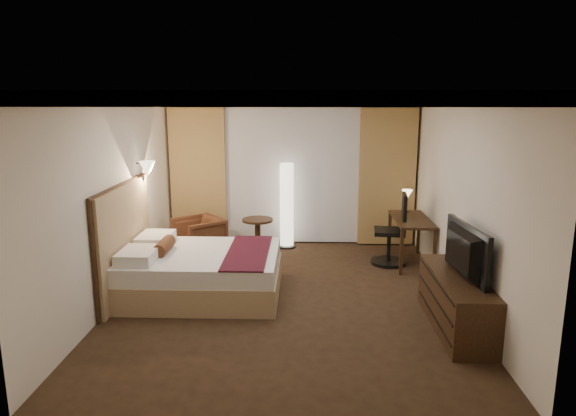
{
  "coord_description": "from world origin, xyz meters",
  "views": [
    {
      "loc": [
        0.23,
        -6.53,
        2.65
      ],
      "look_at": [
        0.0,
        0.4,
        1.15
      ],
      "focal_mm": 32.0,
      "sensor_mm": 36.0,
      "label": 1
    }
  ],
  "objects_px": {
    "floor_lamp": "(287,206)",
    "dresser": "(456,302)",
    "side_table": "(258,235)",
    "television": "(457,249)",
    "desk": "(411,241)",
    "office_chair": "(389,229)",
    "armchair": "(199,235)",
    "bed": "(203,273)"
  },
  "relations": [
    {
      "from": "floor_lamp",
      "to": "dresser",
      "type": "relative_size",
      "value": 0.93
    },
    {
      "from": "floor_lamp",
      "to": "side_table",
      "type": "bearing_deg",
      "value": -148.82
    },
    {
      "from": "floor_lamp",
      "to": "television",
      "type": "bearing_deg",
      "value": -57.61
    },
    {
      "from": "desk",
      "to": "floor_lamp",
      "type": "bearing_deg",
      "value": 157.51
    },
    {
      "from": "side_table",
      "to": "office_chair",
      "type": "bearing_deg",
      "value": -15.29
    },
    {
      "from": "office_chair",
      "to": "dresser",
      "type": "relative_size",
      "value": 0.71
    },
    {
      "from": "office_chair",
      "to": "dresser",
      "type": "bearing_deg",
      "value": -73.63
    },
    {
      "from": "side_table",
      "to": "office_chair",
      "type": "distance_m",
      "value": 2.27
    },
    {
      "from": "office_chair",
      "to": "floor_lamp",
      "type": "bearing_deg",
      "value": 158.55
    },
    {
      "from": "side_table",
      "to": "television",
      "type": "height_order",
      "value": "television"
    },
    {
      "from": "floor_lamp",
      "to": "armchair",
      "type": "bearing_deg",
      "value": -158.25
    },
    {
      "from": "side_table",
      "to": "desk",
      "type": "relative_size",
      "value": 0.48
    },
    {
      "from": "desk",
      "to": "dresser",
      "type": "height_order",
      "value": "desk"
    },
    {
      "from": "armchair",
      "to": "desk",
      "type": "height_order",
      "value": "desk"
    },
    {
      "from": "television",
      "to": "bed",
      "type": "bearing_deg",
      "value": 67.17
    },
    {
      "from": "bed",
      "to": "dresser",
      "type": "bearing_deg",
      "value": -16.9
    },
    {
      "from": "side_table",
      "to": "office_chair",
      "type": "relative_size",
      "value": 0.5
    },
    {
      "from": "side_table",
      "to": "office_chair",
      "type": "xyz_separation_m",
      "value": [
        2.18,
        -0.59,
        0.29
      ]
    },
    {
      "from": "armchair",
      "to": "desk",
      "type": "xyz_separation_m",
      "value": [
        3.51,
        -0.26,
        0.01
      ]
    },
    {
      "from": "desk",
      "to": "dresser",
      "type": "relative_size",
      "value": 0.75
    },
    {
      "from": "armchair",
      "to": "office_chair",
      "type": "distance_m",
      "value": 3.17
    },
    {
      "from": "armchair",
      "to": "floor_lamp",
      "type": "distance_m",
      "value": 1.63
    },
    {
      "from": "armchair",
      "to": "television",
      "type": "relative_size",
      "value": 0.66
    },
    {
      "from": "floor_lamp",
      "to": "desk",
      "type": "xyz_separation_m",
      "value": [
        2.04,
        -0.84,
        -0.39
      ]
    },
    {
      "from": "office_chair",
      "to": "side_table",
      "type": "bearing_deg",
      "value": 171.26
    },
    {
      "from": "armchair",
      "to": "television",
      "type": "height_order",
      "value": "television"
    },
    {
      "from": "desk",
      "to": "office_chair",
      "type": "xyz_separation_m",
      "value": [
        -0.36,
        -0.05,
        0.21
      ]
    },
    {
      "from": "armchair",
      "to": "office_chair",
      "type": "height_order",
      "value": "office_chair"
    },
    {
      "from": "office_chair",
      "to": "television",
      "type": "relative_size",
      "value": 1.04
    },
    {
      "from": "bed",
      "to": "armchair",
      "type": "xyz_separation_m",
      "value": [
        -0.4,
        1.7,
        0.06
      ]
    },
    {
      "from": "television",
      "to": "floor_lamp",
      "type": "bearing_deg",
      "value": 26.6
    },
    {
      "from": "floor_lamp",
      "to": "office_chair",
      "type": "bearing_deg",
      "value": -28.0
    },
    {
      "from": "side_table",
      "to": "bed",
      "type": "bearing_deg",
      "value": -105.98
    },
    {
      "from": "bed",
      "to": "office_chair",
      "type": "distance_m",
      "value": 3.09
    },
    {
      "from": "side_table",
      "to": "office_chair",
      "type": "height_order",
      "value": "office_chair"
    },
    {
      "from": "side_table",
      "to": "floor_lamp",
      "type": "distance_m",
      "value": 0.75
    },
    {
      "from": "dresser",
      "to": "floor_lamp",
      "type": "bearing_deg",
      "value": 122.76
    },
    {
      "from": "side_table",
      "to": "television",
      "type": "distance_m",
      "value": 3.96
    },
    {
      "from": "side_table",
      "to": "dresser",
      "type": "height_order",
      "value": "dresser"
    },
    {
      "from": "office_chair",
      "to": "dresser",
      "type": "distance_m",
      "value": 2.4
    },
    {
      "from": "armchair",
      "to": "dresser",
      "type": "xyz_separation_m",
      "value": [
        3.56,
        -2.66,
        -0.05
      ]
    },
    {
      "from": "side_table",
      "to": "desk",
      "type": "bearing_deg",
      "value": -12.14
    }
  ]
}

